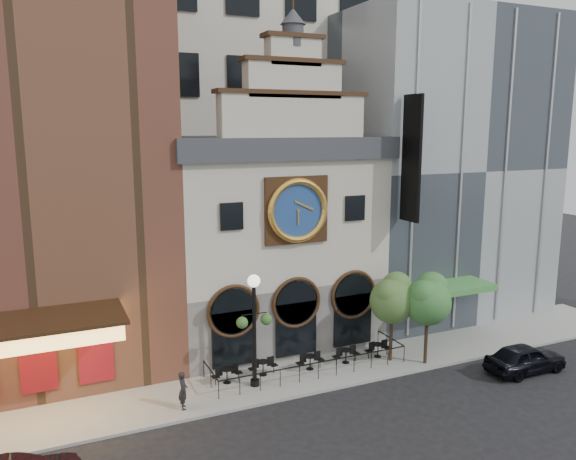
% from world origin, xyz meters
% --- Properties ---
extents(ground, '(120.00, 120.00, 0.00)m').
position_xyz_m(ground, '(0.00, 0.00, 0.00)').
color(ground, black).
rests_on(ground, ground).
extents(sidewalk, '(44.00, 5.00, 0.15)m').
position_xyz_m(sidewalk, '(0.00, 2.50, 0.07)').
color(sidewalk, gray).
rests_on(sidewalk, ground).
extents(clock_building, '(12.60, 8.78, 18.65)m').
position_xyz_m(clock_building, '(0.00, 7.82, 6.69)').
color(clock_building, '#605E5B').
rests_on(clock_building, ground).
extents(theater_building, '(14.00, 15.60, 25.00)m').
position_xyz_m(theater_building, '(-13.00, 9.96, 12.60)').
color(theater_building, brown).
rests_on(theater_building, ground).
extents(retail_building, '(14.00, 14.40, 20.00)m').
position_xyz_m(retail_building, '(12.99, 9.99, 10.14)').
color(retail_building, gray).
rests_on(retail_building, ground).
extents(office_tower, '(20.00, 16.00, 40.00)m').
position_xyz_m(office_tower, '(0.00, 20.00, 20.00)').
color(office_tower, beige).
rests_on(office_tower, ground).
extents(cafe_railing, '(10.60, 2.60, 0.90)m').
position_xyz_m(cafe_railing, '(0.00, 2.50, 0.60)').
color(cafe_railing, black).
rests_on(cafe_railing, sidewalk).
extents(bistro_0, '(1.58, 0.68, 0.90)m').
position_xyz_m(bistro_0, '(-4.41, 2.68, 0.61)').
color(bistro_0, black).
rests_on(bistro_0, sidewalk).
extents(bistro_1, '(1.58, 0.68, 0.90)m').
position_xyz_m(bistro_1, '(-2.41, 2.78, 0.61)').
color(bistro_1, black).
rests_on(bistro_1, sidewalk).
extents(bistro_2, '(1.58, 0.68, 0.90)m').
position_xyz_m(bistro_2, '(0.14, 2.42, 0.61)').
color(bistro_2, black).
rests_on(bistro_2, sidewalk).
extents(bistro_3, '(1.58, 0.68, 0.90)m').
position_xyz_m(bistro_3, '(2.30, 2.38, 0.61)').
color(bistro_3, black).
rests_on(bistro_3, sidewalk).
extents(bistro_4, '(1.58, 0.68, 0.90)m').
position_xyz_m(bistro_4, '(4.35, 2.35, 0.61)').
color(bistro_4, black).
rests_on(bistro_4, sidewalk).
extents(car_right, '(4.59, 1.88, 1.56)m').
position_xyz_m(car_right, '(10.62, -2.23, 0.78)').
color(car_right, black).
rests_on(car_right, ground).
extents(pedestrian, '(0.49, 0.69, 1.78)m').
position_xyz_m(pedestrian, '(-7.04, 1.01, 1.04)').
color(pedestrian, black).
rests_on(pedestrian, sidewalk).
extents(lamppost, '(1.83, 0.62, 5.73)m').
position_xyz_m(lamppost, '(-3.22, 1.84, 3.69)').
color(lamppost, black).
rests_on(lamppost, sidewalk).
extents(tree_left, '(2.56, 2.46, 4.92)m').
position_xyz_m(tree_left, '(4.79, 1.73, 3.76)').
color(tree_left, '#382619').
rests_on(tree_left, sidewalk).
extents(tree_right, '(2.60, 2.51, 5.02)m').
position_xyz_m(tree_right, '(6.31, 0.63, 3.83)').
color(tree_right, '#382619').
rests_on(tree_right, sidewalk).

